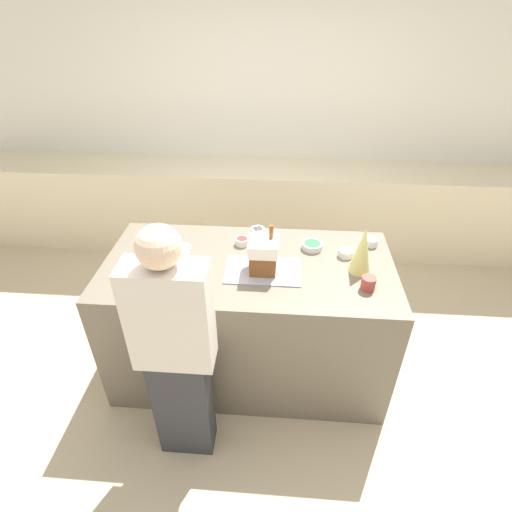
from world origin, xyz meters
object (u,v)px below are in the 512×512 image
candy_bowl_near_tray_right (242,241)px  candy_bowl_near_tray_left (371,241)px  gingerbread_house (263,255)px  candy_bowl_far_right (312,246)px  person (176,352)px  candy_bowl_beside_tree (258,231)px  mug (368,283)px  baking_tray (263,270)px  candy_bowl_front_corner (149,236)px  candy_bowl_center_rear (346,253)px  decorative_tree (362,250)px

candy_bowl_near_tray_right → candy_bowl_near_tray_left: size_ratio=0.99×
gingerbread_house → candy_bowl_far_right: gingerbread_house is taller
gingerbread_house → person: size_ratio=0.19×
candy_bowl_beside_tree → candy_bowl_far_right: same height
gingerbread_house → candy_bowl_beside_tree: size_ratio=2.96×
candy_bowl_near_tray_right → candy_bowl_far_right: bearing=-1.9°
candy_bowl_beside_tree → candy_bowl_near_tray_right: size_ratio=1.13×
candy_bowl_near_tray_left → mug: size_ratio=1.11×
gingerbread_house → baking_tray: bearing=-147.3°
candy_bowl_near_tray_right → candy_bowl_beside_tree: bearing=57.2°
candy_bowl_near_tray_right → candy_bowl_front_corner: bearing=177.9°
candy_bowl_center_rear → person: 1.24m
candy_bowl_near_tray_left → person: 1.48m
decorative_tree → candy_bowl_beside_tree: bearing=148.9°
candy_bowl_center_rear → candy_bowl_front_corner: (-1.34, 0.11, -0.00)m
person → mug: bearing=23.5°
decorative_tree → candy_bowl_front_corner: bearing=169.1°
candy_bowl_beside_tree → candy_bowl_near_tray_left: (0.78, -0.09, 0.01)m
candy_bowl_beside_tree → candy_bowl_center_rear: candy_bowl_center_rear is taller
decorative_tree → candy_bowl_center_rear: (-0.07, 0.16, -0.13)m
baking_tray → candy_bowl_front_corner: size_ratio=3.44×
candy_bowl_beside_tree → candy_bowl_near_tray_right: bearing=-122.8°
candy_bowl_near_tray_right → mug: size_ratio=1.09×
decorative_tree → mug: (0.03, -0.17, -0.11)m
gingerbread_house → candy_bowl_center_rear: 0.57m
baking_tray → candy_bowl_center_rear: (0.53, 0.20, 0.02)m
mug → candy_bowl_far_right: bearing=126.9°
person → candy_bowl_center_rear: bearing=39.6°
candy_bowl_front_corner → mug: mug is taller
candy_bowl_beside_tree → candy_bowl_near_tray_left: size_ratio=1.11×
decorative_tree → mug: decorative_tree is taller
mug → baking_tray: bearing=168.4°
candy_bowl_beside_tree → candy_bowl_front_corner: size_ratio=0.76×
baking_tray → decorative_tree: bearing=4.5°
gingerbread_house → decorative_tree: (0.59, 0.05, 0.03)m
candy_bowl_center_rear → gingerbread_house: bearing=-158.8°
candy_bowl_near_tray_right → candy_bowl_near_tray_left: (0.87, 0.06, 0.00)m
candy_bowl_front_corner → candy_bowl_near_tray_right: 0.65m
gingerbread_house → candy_bowl_near_tray_left: bearing=26.3°
baking_tray → mug: size_ratio=5.60×
candy_bowl_beside_tree → candy_bowl_far_right: (0.38, -0.16, 0.00)m
candy_bowl_far_right → candy_bowl_front_corner: bearing=178.0°
mug → candy_bowl_center_rear: bearing=105.5°
decorative_tree → person: bearing=-148.4°
baking_tray → candy_bowl_beside_tree: bearing=98.3°
candy_bowl_front_corner → candy_bowl_near_tray_right: size_ratio=1.49×
decorative_tree → candy_bowl_near_tray_right: decorative_tree is taller
gingerbread_house → candy_bowl_center_rear: bearing=21.2°
gingerbread_house → candy_bowl_near_tray_right: size_ratio=3.33×
candy_bowl_far_right → candy_bowl_center_rear: candy_bowl_center_rear is taller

